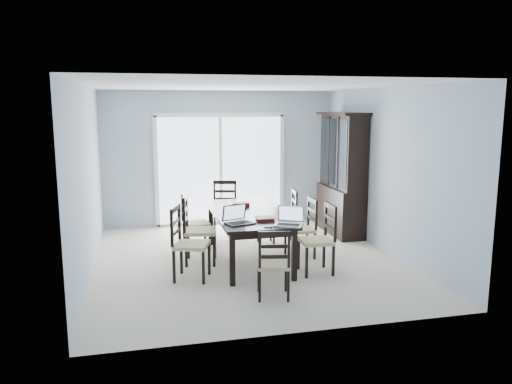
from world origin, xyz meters
TOP-DOWN VIEW (x-y plane):
  - floor at (0.00, 0.00)m, footprint 5.00×5.00m
  - ceiling at (0.00, 0.00)m, footprint 5.00×5.00m
  - back_wall at (0.00, 2.50)m, footprint 4.50×0.02m
  - wall_left at (-2.25, 0.00)m, footprint 0.02×5.00m
  - wall_right at (2.25, 0.00)m, footprint 0.02×5.00m
  - balcony at (0.00, 3.50)m, footprint 4.50×2.00m
  - railing at (0.00, 4.50)m, footprint 4.50×0.06m
  - dining_table at (0.00, 0.00)m, footprint 1.00×2.20m
  - china_hutch at (2.02, 1.25)m, footprint 0.50×1.38m
  - sliding_door at (0.00, 2.48)m, footprint 2.52×0.05m
  - chair_left_near at (-1.00, -0.58)m, footprint 0.56×0.56m
  - chair_left_mid at (-0.80, 0.08)m, footprint 0.53×0.52m
  - chair_left_far at (-0.77, 0.78)m, footprint 0.44×0.43m
  - chair_right_near at (0.91, -0.76)m, footprint 0.45×0.43m
  - chair_right_mid at (0.92, 0.01)m, footprint 0.41×0.40m
  - chair_right_far at (0.88, 0.78)m, footprint 0.46×0.45m
  - chair_end_near at (-0.02, -1.57)m, footprint 0.45×0.46m
  - chair_end_far at (-0.07, 1.65)m, footprint 0.52×0.53m
  - laptop_dark at (-0.26, -0.71)m, footprint 0.42×0.36m
  - laptop_silver at (0.35, -0.95)m, footprint 0.44×0.39m
  - book_stack at (0.13, -0.57)m, footprint 0.28×0.22m
  - cell_phone at (0.07, -0.99)m, footprint 0.12×0.08m
  - game_box at (-0.01, 0.42)m, footprint 0.26×0.13m
  - hot_tub at (-0.82, 3.50)m, footprint 2.16×1.99m

SIDE VIEW (x-z plane):
  - balcony at x=0.00m, z-range -0.10..0.00m
  - floor at x=0.00m, z-range 0.00..0.00m
  - hot_tub at x=-0.82m, z-range 0.00..1.00m
  - chair_end_near at x=-0.02m, z-range 0.03..1.04m
  - railing at x=0.00m, z-range 0.00..1.10m
  - chair_left_far at x=-0.77m, z-range 0.03..1.08m
  - chair_right_mid at x=0.92m, z-range 0.03..1.09m
  - chair_right_far at x=0.88m, z-range 0.03..1.10m
  - chair_end_far at x=-0.07m, z-range 0.03..1.16m
  - chair_right_near at x=0.91m, z-range 0.03..1.16m
  - chair_left_near at x=-1.00m, z-range 0.03..1.19m
  - chair_left_mid at x=-0.80m, z-range 0.03..1.22m
  - dining_table at x=0.00m, z-range 0.30..1.05m
  - cell_phone at x=0.07m, z-range 0.75..0.76m
  - book_stack at x=0.13m, z-range 0.75..0.79m
  - game_box at x=-0.01m, z-range 0.75..0.81m
  - laptop_dark at x=-0.26m, z-range 0.69..0.93m
  - laptop_silver at x=0.35m, z-range 0.69..0.94m
  - china_hutch at x=2.02m, z-range -0.03..2.17m
  - sliding_door at x=0.00m, z-range 0.00..2.18m
  - back_wall at x=0.00m, z-range 0.00..2.60m
  - wall_left at x=-2.25m, z-range 0.00..2.60m
  - wall_right at x=2.25m, z-range 0.00..2.60m
  - ceiling at x=0.00m, z-range 2.60..2.60m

